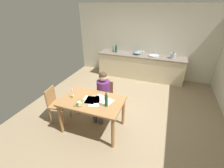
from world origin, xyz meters
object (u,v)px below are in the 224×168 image
object	(u,v)px
person_seated	(102,92)
book_magazine	(79,103)
chair_at_table	(105,96)
wine_glass_by_kettle	(141,51)
stovetop_kettle	(173,56)
wine_glass_back_left	(139,51)
bottle_vinegar	(116,49)
candlestick	(73,95)
wine_bottle_on_table	(106,100)
chair_side_empty	(57,103)
bottle_oil	(114,48)
coffee_mug	(79,104)
wine_glass_near_sink	(144,51)
sink_unit	(154,56)
dining_table	(92,105)
mixing_bowl	(137,53)

from	to	relation	value
person_seated	book_magazine	xyz separation A→B (m)	(-0.22, -0.71, 0.10)
chair_at_table	wine_glass_by_kettle	world-z (taller)	wine_glass_by_kettle
chair_at_table	stovetop_kettle	world-z (taller)	stovetop_kettle
wine_glass_back_left	stovetop_kettle	bearing A→B (deg)	-7.02
bottle_vinegar	stovetop_kettle	size ratio (longest dim) A/B	1.36
wine_glass_back_left	candlestick	bearing A→B (deg)	-102.94
chair_at_table	book_magazine	size ratio (longest dim) A/B	3.42
wine_glass_by_kettle	chair_at_table	bearing A→B (deg)	-98.62
wine_bottle_on_table	chair_side_empty	bearing A→B (deg)	178.42
wine_bottle_on_table	stovetop_kettle	world-z (taller)	stovetop_kettle
wine_bottle_on_table	bottle_oil	distance (m)	3.45
chair_side_empty	stovetop_kettle	bearing A→B (deg)	52.02
coffee_mug	wine_glass_near_sink	xyz separation A→B (m)	(0.65, 3.54, 0.18)
chair_side_empty	wine_bottle_on_table	world-z (taller)	wine_bottle_on_table
chair_side_empty	sink_unit	size ratio (longest dim) A/B	2.47
dining_table	bottle_oil	world-z (taller)	bottle_oil
book_magazine	wine_glass_by_kettle	world-z (taller)	wine_glass_by_kettle
bottle_oil	wine_glass_by_kettle	distance (m)	1.07
coffee_mug	mixing_bowl	xyz separation A→B (m)	(0.43, 3.41, 0.14)
person_seated	coffee_mug	size ratio (longest dim) A/B	10.65
person_seated	candlestick	world-z (taller)	person_seated
wine_bottle_on_table	sink_unit	size ratio (longest dim) A/B	0.86
wine_glass_back_left	person_seated	bearing A→B (deg)	-96.40
sink_unit	dining_table	bearing A→B (deg)	-106.38
mixing_bowl	wine_glass_by_kettle	distance (m)	0.18
wine_bottle_on_table	bottle_oil	size ratio (longest dim) A/B	1.09
mixing_bowl	chair_at_table	bearing A→B (deg)	-96.23
coffee_mug	book_magazine	xyz separation A→B (m)	(-0.06, 0.08, -0.04)
candlestick	bottle_oil	bearing A→B (deg)	93.89
person_seated	wine_glass_back_left	xyz separation A→B (m)	(0.31, 2.75, 0.33)
candlestick	wine_bottle_on_table	xyz separation A→B (m)	(0.80, -0.04, 0.07)
chair_side_empty	mixing_bowl	size ratio (longest dim) A/B	3.27
wine_bottle_on_table	wine_glass_back_left	size ratio (longest dim) A/B	2.01
bottle_vinegar	wine_glass_back_left	distance (m)	0.86
wine_glass_by_kettle	stovetop_kettle	bearing A→B (deg)	-7.54
bottle_oil	wine_bottle_on_table	bearing A→B (deg)	-72.80
person_seated	candlestick	bearing A→B (deg)	-129.04
chair_side_empty	sink_unit	world-z (taller)	sink_unit
dining_table	sink_unit	size ratio (longest dim) A/B	3.70
wine_glass_by_kettle	wine_glass_back_left	xyz separation A→B (m)	(-0.09, 0.00, 0.00)
dining_table	wine_glass_back_left	xyz separation A→B (m)	(0.33, 3.27, 0.35)
book_magazine	wine_glass_near_sink	size ratio (longest dim) A/B	1.66
book_magazine	mixing_bowl	world-z (taller)	mixing_bowl
book_magazine	bottle_vinegar	xyz separation A→B (m)	(-0.33, 3.33, 0.25)
wine_glass_near_sink	wine_bottle_on_table	bearing A→B (deg)	-92.44
chair_side_empty	wine_glass_back_left	distance (m)	3.58
coffee_mug	dining_table	bearing A→B (deg)	62.76
book_magazine	stovetop_kettle	world-z (taller)	stovetop_kettle
wine_glass_by_kettle	book_magazine	bearing A→B (deg)	-100.02
wine_glass_near_sink	wine_glass_by_kettle	size ratio (longest dim) A/B	1.00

